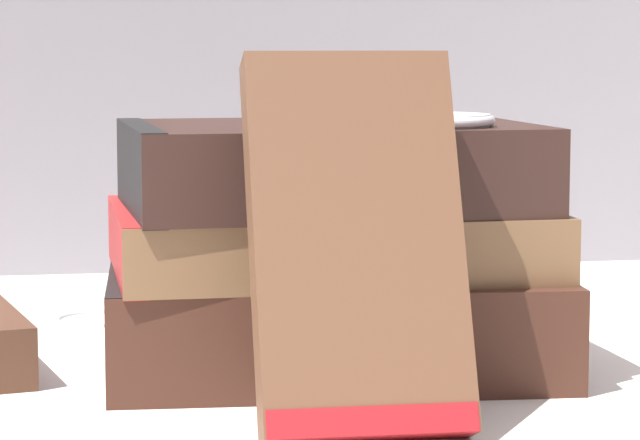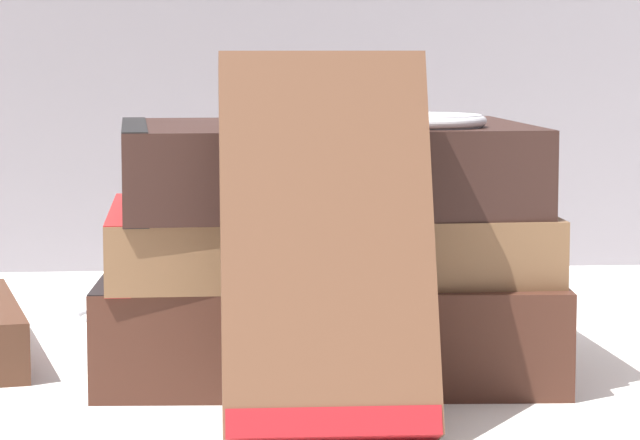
# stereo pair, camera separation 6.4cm
# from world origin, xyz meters

# --- Properties ---
(ground_plane) EXTENTS (3.00, 3.00, 0.00)m
(ground_plane) POSITION_xyz_m (0.00, 0.00, 0.00)
(ground_plane) COLOR white
(book_flat_bottom) EXTENTS (0.23, 0.17, 0.05)m
(book_flat_bottom) POSITION_xyz_m (0.06, 0.03, 0.03)
(book_flat_bottom) COLOR #422319
(book_flat_bottom) RESTS_ON ground_plane
(book_flat_middle) EXTENTS (0.22, 0.15, 0.03)m
(book_flat_middle) POSITION_xyz_m (0.06, 0.02, 0.07)
(book_flat_middle) COLOR brown
(book_flat_middle) RESTS_ON book_flat_bottom
(book_flat_top) EXTENTS (0.21, 0.15, 0.04)m
(book_flat_top) POSITION_xyz_m (0.06, 0.02, 0.10)
(book_flat_top) COLOR #331E19
(book_flat_top) RESTS_ON book_flat_middle
(book_leaning_front) EXTENTS (0.09, 0.08, 0.16)m
(book_leaning_front) POSITION_xyz_m (0.05, -0.10, 0.08)
(book_leaning_front) COLOR brown
(book_leaning_front) RESTS_ON ground_plane
(pocket_watch) EXTENTS (0.06, 0.06, 0.01)m
(pocket_watch) POSITION_xyz_m (0.11, -0.01, 0.13)
(pocket_watch) COLOR silver
(pocket_watch) RESTS_ON book_flat_top
(reading_glasses) EXTENTS (0.11, 0.06, 0.00)m
(reading_glasses) POSITION_xyz_m (-0.02, 0.18, 0.00)
(reading_glasses) COLOR #ADADB2
(reading_glasses) RESTS_ON ground_plane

